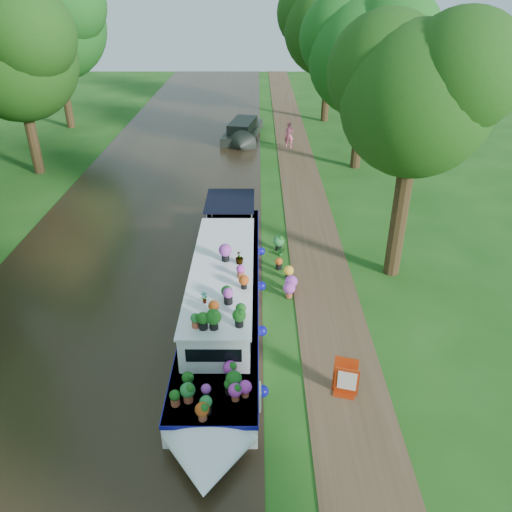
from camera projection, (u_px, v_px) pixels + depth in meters
The scene contains 13 objects.
ground at pixel (294, 320), 15.95m from camera, with size 100.00×100.00×0.00m, color #1A4D13.
canal_water at pixel (107, 320), 15.96m from camera, with size 10.00×100.00×0.02m, color black.
towpath at pixel (331, 320), 15.94m from camera, with size 2.20×100.00×0.03m, color #4D3824.
plant_boat at pixel (223, 296), 15.64m from camera, with size 2.29×13.52×2.30m.
tree_near_overhang at pixel (418, 88), 15.42m from camera, with size 5.52×5.28×8.99m.
tree_near_mid at pixel (366, 48), 26.02m from camera, with size 6.90×6.60×9.40m.
tree_near_far at pixel (330, 21), 35.36m from camera, with size 7.59×7.26×10.30m.
tree_far_c at pixel (13, 48), 25.16m from camera, with size 7.13×6.82×9.59m.
tree_far_d at pixel (52, 17), 33.50m from camera, with size 8.05×7.70×10.85m.
second_boat at pixel (243, 131), 34.10m from camera, with size 2.86×6.64×1.23m.
sandwich_board at pixel (346, 380), 12.87m from camera, with size 0.66×0.64×0.99m.
pedestrian_pink at pixel (289, 135), 32.00m from camera, with size 0.59×0.39×1.63m, color #C04F74.
verge_plant at pixel (281, 251), 19.62m from camera, with size 0.34×0.30×0.38m, color #1B5D1D.
Camera 1 is at (-1.17, -12.97, 9.51)m, focal length 35.00 mm.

